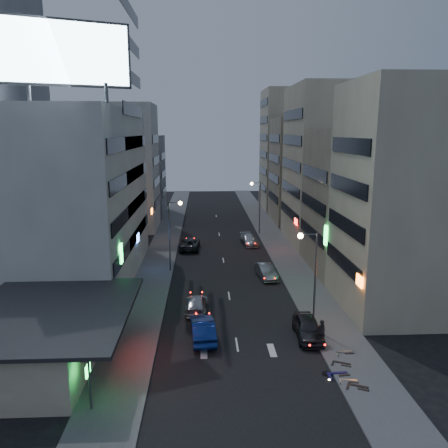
{
  "coord_description": "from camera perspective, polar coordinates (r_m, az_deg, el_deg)",
  "views": [
    {
      "loc": [
        -2.44,
        -26.23,
        15.8
      ],
      "look_at": [
        -0.32,
        17.6,
        6.43
      ],
      "focal_mm": 35.0,
      "sensor_mm": 36.0,
      "label": 1
    }
  ],
  "objects": [
    {
      "name": "ground",
      "position": [
        30.72,
        2.31,
        -18.91
      ],
      "size": [
        180.0,
        180.0,
        0.0
      ],
      "primitive_type": "plane",
      "color": "black",
      "rests_on": "ground"
    },
    {
      "name": "sidewalk_left",
      "position": [
        58.66,
        -8.12,
        -3.64
      ],
      "size": [
        4.0,
        120.0,
        0.12
      ],
      "primitive_type": "cube",
      "color": "#4C4C4F",
      "rests_on": "ground"
    },
    {
      "name": "sidewalk_right",
      "position": [
        59.32,
        7.49,
        -3.44
      ],
      "size": [
        4.0,
        120.0,
        0.12
      ],
      "primitive_type": "cube",
      "color": "#4C4C4F",
      "rests_on": "ground"
    },
    {
      "name": "food_court",
      "position": [
        33.46,
        -23.17,
        -13.37
      ],
      "size": [
        11.0,
        13.0,
        3.88
      ],
      "color": "#BEB695",
      "rests_on": "ground"
    },
    {
      "name": "white_building",
      "position": [
        48.95,
        -20.08,
        3.33
      ],
      "size": [
        14.0,
        24.0,
        18.0
      ],
      "primitive_type": "cube",
      "color": "silver",
      "rests_on": "ground"
    },
    {
      "name": "shophouse_near",
      "position": [
        41.08,
        22.42,
        3.02
      ],
      "size": [
        10.0,
        11.0,
        20.0
      ],
      "primitive_type": "cube",
      "color": "#BEB695",
      "rests_on": "ground"
    },
    {
      "name": "shophouse_mid",
      "position": [
        52.05,
        17.45,
        2.88
      ],
      "size": [
        11.0,
        12.0,
        16.0
      ],
      "primitive_type": "cube",
      "color": "tan",
      "rests_on": "ground"
    },
    {
      "name": "shophouse_far",
      "position": [
        63.85,
        13.21,
        7.43
      ],
      "size": [
        10.0,
        14.0,
        22.0
      ],
      "primitive_type": "cube",
      "color": "#BEB695",
      "rests_on": "ground"
    },
    {
      "name": "far_left_a",
      "position": [
        72.65,
        -13.22,
        7.16
      ],
      "size": [
        11.0,
        10.0,
        20.0
      ],
      "primitive_type": "cube",
      "color": "silver",
      "rests_on": "ground"
    },
    {
      "name": "far_left_b",
      "position": [
        85.72,
        -11.93,
        6.24
      ],
      "size": [
        12.0,
        10.0,
        15.0
      ],
      "primitive_type": "cube",
      "color": "gray",
      "rests_on": "ground"
    },
    {
      "name": "far_right_a",
      "position": [
        78.61,
        10.51,
        6.89
      ],
      "size": [
        11.0,
        12.0,
        18.0
      ],
      "primitive_type": "cube",
      "color": "tan",
      "rests_on": "ground"
    },
    {
      "name": "far_right_b",
      "position": [
        92.18,
        8.9,
        9.55
      ],
      "size": [
        12.0,
        12.0,
        24.0
      ],
      "primitive_type": "cube",
      "color": "#BEB695",
      "rests_on": "ground"
    },
    {
      "name": "billboard",
      "position": [
        38.17,
        -20.06,
        20.2
      ],
      "size": [
        9.52,
        3.75,
        6.2
      ],
      "rotation": [
        0.0,
        0.0,
        0.35
      ],
      "color": "#595B60",
      "rests_on": "white_building"
    },
    {
      "name": "street_lamp_right_near",
      "position": [
        34.89,
        11.25,
        -5.59
      ],
      "size": [
        1.6,
        0.44,
        8.02
      ],
      "color": "#595B60",
      "rests_on": "sidewalk_right"
    },
    {
      "name": "street_lamp_left",
      "position": [
        49.47,
        -6.72,
        -0.21
      ],
      "size": [
        1.6,
        0.44,
        8.02
      ],
      "color": "#595B60",
      "rests_on": "sidewalk_left"
    },
    {
      "name": "street_lamp_right_far",
      "position": [
        67.57,
        4.37,
        3.13
      ],
      "size": [
        1.6,
        0.44,
        8.02
      ],
      "color": "#595B60",
      "rests_on": "sidewalk_right"
    },
    {
      "name": "parked_car_right_near",
      "position": [
        35.47,
        10.89,
        -13.16
      ],
      "size": [
        2.11,
        4.88,
        1.64
      ],
      "primitive_type": "imported",
      "rotation": [
        0.0,
        0.0,
        -0.04
      ],
      "color": "#29292E",
      "rests_on": "ground"
    },
    {
      "name": "parked_car_right_mid",
      "position": [
        48.31,
        5.51,
        -6.16
      ],
      "size": [
        2.15,
        4.72,
        1.5
      ],
      "primitive_type": "imported",
      "rotation": [
        0.0,
        0.0,
        0.13
      ],
      "color": "gray",
      "rests_on": "ground"
    },
    {
      "name": "parked_car_left",
      "position": [
        59.69,
        -4.51,
        -2.57
      ],
      "size": [
        2.8,
        5.65,
        1.54
      ],
      "primitive_type": "imported",
      "rotation": [
        0.0,
        0.0,
        3.1
      ],
      "color": "#28282D",
      "rests_on": "ground"
    },
    {
      "name": "parked_car_right_far",
      "position": [
        61.89,
        3.3,
        -2.08
      ],
      "size": [
        2.59,
        5.09,
        1.42
      ],
      "primitive_type": "imported",
      "rotation": [
        0.0,
        0.0,
        0.13
      ],
      "color": "#A9AEB2",
      "rests_on": "ground"
    },
    {
      "name": "road_car_blue",
      "position": [
        34.69,
        -2.8,
        -13.54
      ],
      "size": [
        2.15,
        5.14,
        1.65
      ],
      "primitive_type": "imported",
      "rotation": [
        0.0,
        0.0,
        3.22
      ],
      "color": "navy",
      "rests_on": "ground"
    },
    {
      "name": "road_car_silver",
      "position": [
        39.74,
        -3.68,
        -10.34
      ],
      "size": [
        2.1,
        4.75,
        1.36
      ],
      "primitive_type": "imported",
      "rotation": [
        0.0,
        0.0,
        3.1
      ],
      "color": "#AAACB2",
      "rests_on": "ground"
    },
    {
      "name": "person",
      "position": [
        34.45,
        12.57,
        -13.58
      ],
      "size": [
        0.78,
        0.6,
        1.9
      ],
      "primitive_type": "imported",
      "rotation": [
        0.0,
        0.0,
        3.37
      ],
      "color": "black",
      "rests_on": "sidewalk_right"
    },
    {
      "name": "scooter_black_a",
      "position": [
        30.19,
        18.52,
        -18.6
      ],
      "size": [
        1.39,
        2.04,
        1.19
      ],
      "primitive_type": null,
      "rotation": [
        0.0,
        0.0,
        1.15
      ],
      "color": "black",
      "rests_on": "sidewalk_right"
    },
    {
      "name": "scooter_silver_a",
      "position": [
        30.79,
        17.1,
        -18.01
      ],
      "size": [
        0.9,
        1.8,
        1.05
      ],
      "primitive_type": null,
      "rotation": [
        0.0,
        0.0,
        1.37
      ],
      "color": "#B9BCC1",
      "rests_on": "sidewalk_right"
    },
    {
      "name": "scooter_blue",
      "position": [
        31.44,
        15.8,
        -17.04
      ],
      "size": [
        0.83,
        2.11,
        1.26
      ],
      "primitive_type": null,
      "rotation": [
        0.0,
        0.0,
        1.64
      ],
      "color": "navy",
      "rests_on": "sidewalk_right"
    },
    {
      "name": "scooter_black_b",
      "position": [
        32.43,
        16.38,
        -16.24
      ],
      "size": [
        1.34,
        1.97,
        1.15
      ],
      "primitive_type": null,
      "rotation": [
        0.0,
        0.0,
        1.15
      ],
      "color": "black",
      "rests_on": "sidewalk_right"
    },
    {
      "name": "scooter_silver_b",
      "position": [
        34.14,
        16.4,
        -14.72
      ],
      "size": [
        0.68,
        1.93,
        1.17
      ],
      "primitive_type": null,
      "rotation": [
        0.0,
        0.0,
        1.59
      ],
      "color": "#A2A4AA",
      "rests_on": "sidewalk_right"
    }
  ]
}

